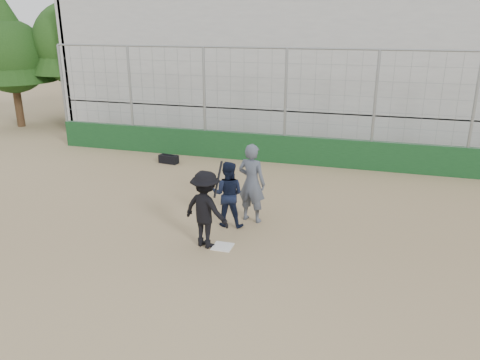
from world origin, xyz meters
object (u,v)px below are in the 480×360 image
(batter_at_plate, at_px, (206,209))
(catcher_crouched, at_px, (228,205))
(umpire, at_px, (252,187))
(equipment_bag, at_px, (169,159))

(batter_at_plate, distance_m, catcher_crouched, 1.23)
(batter_at_plate, height_order, catcher_crouched, batter_at_plate)
(umpire, height_order, equipment_bag, umpire)
(catcher_crouched, bearing_deg, umpire, 46.02)
(umpire, xyz_separation_m, equipment_bag, (-4.19, 4.11, -0.76))
(umpire, bearing_deg, equipment_bag, -31.19)
(catcher_crouched, distance_m, equipment_bag, 5.93)
(equipment_bag, bearing_deg, catcher_crouched, -51.08)
(equipment_bag, bearing_deg, umpire, -44.44)
(batter_at_plate, bearing_deg, umpire, 69.90)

